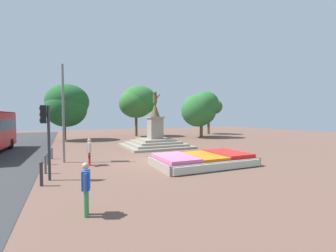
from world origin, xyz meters
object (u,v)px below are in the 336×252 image
banner_pole (63,111)px  kerb_bollard_mid_b (48,158)px  kerb_bollard_north (52,153)px  flower_planter (203,160)px  statue_monument (155,139)px  pedestrian_near_planter (86,185)px  pedestrian_with_handbag (89,150)px  kerb_bollard_mid_a (45,164)px  traffic_light_near_crossing (46,128)px  kerb_bollard_south (41,173)px

banner_pole → kerb_bollard_mid_b: bearing=-155.7°
banner_pole → kerb_bollard_north: bearing=115.7°
flower_planter → statue_monument: bearing=87.4°
statue_monument → banner_pole: size_ratio=0.95×
pedestrian_near_planter → pedestrian_with_handbag: bearing=84.0°
flower_planter → kerb_bollard_north: bearing=144.4°
pedestrian_near_planter → kerb_bollard_mid_a: pedestrian_near_planter is taller
statue_monument → pedestrian_with_handbag: bearing=-136.9°
pedestrian_near_planter → traffic_light_near_crossing: bearing=106.0°
kerb_bollard_south → kerb_bollard_mid_b: (-0.03, 4.57, -0.13)m
kerb_bollard_mid_b → kerb_bollard_north: 2.01m
pedestrian_near_planter → kerb_bollard_north: bearing=97.7°
traffic_light_near_crossing → banner_pole: size_ratio=0.55×
traffic_light_near_crossing → kerb_bollard_mid_b: 4.26m
statue_monument → kerb_bollard_mid_a: bearing=-140.4°
statue_monument → pedestrian_near_planter: statue_monument is taller
flower_planter → banner_pole: bearing=150.1°
flower_planter → pedestrian_near_planter: (-6.94, -4.38, 0.58)m
statue_monument → flower_planter: bearing=-92.6°
kerb_bollard_mid_a → kerb_bollard_mid_b: bearing=90.7°
banner_pole → kerb_bollard_north: (-0.78, 1.61, -2.85)m
statue_monument → banner_pole: 9.50m
banner_pole → kerb_bollard_south: bearing=-99.6°
flower_planter → banner_pole: size_ratio=0.96×
banner_pole → kerb_bollard_mid_b: (-0.87, -0.39, -2.86)m
kerb_bollard_north → flower_planter: bearing=-35.6°
statue_monument → kerb_bollard_south: (-8.80, -9.51, -0.21)m
banner_pole → kerb_bollard_south: (-0.84, -4.97, -2.74)m
pedestrian_with_handbag → pedestrian_near_planter: size_ratio=1.02×
kerb_bollard_mid_b → kerb_bollard_mid_a: bearing=-89.3°
kerb_bollard_south → kerb_bollard_north: size_ratio=1.27×
pedestrian_near_planter → kerb_bollard_mid_b: bearing=100.1°
traffic_light_near_crossing → banner_pole: (0.69, 4.16, 0.89)m
pedestrian_with_handbag → kerb_bollard_mid_b: bearing=151.4°
kerb_bollard_north → statue_monument: bearing=18.5°
kerb_bollard_mid_a → kerb_bollard_north: size_ratio=1.19×
flower_planter → banner_pole: banner_pole is taller
kerb_bollard_mid_b → kerb_bollard_south: bearing=-89.6°
pedestrian_with_handbag → pedestrian_near_planter: bearing=-96.0°
banner_pole → pedestrian_with_handbag: banner_pole is taller
pedestrian_with_handbag → kerb_bollard_north: pedestrian_with_handbag is taller
traffic_light_near_crossing → kerb_bollard_south: (-0.15, -0.81, -1.85)m
pedestrian_with_handbag → kerb_bollard_north: (-2.15, 3.23, -0.46)m
banner_pole → pedestrian_near_planter: size_ratio=3.93×
statue_monument → pedestrian_near_planter: (-7.34, -13.28, 0.15)m
kerb_bollard_south → statue_monument: bearing=47.2°
traffic_light_near_crossing → kerb_bollard_mid_a: bearing=96.2°
statue_monument → kerb_bollard_north: bearing=-161.5°
kerb_bollard_mid_a → kerb_bollard_north: (0.07, 4.34, -0.07)m
pedestrian_with_handbag → kerb_bollard_south: pedestrian_with_handbag is taller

